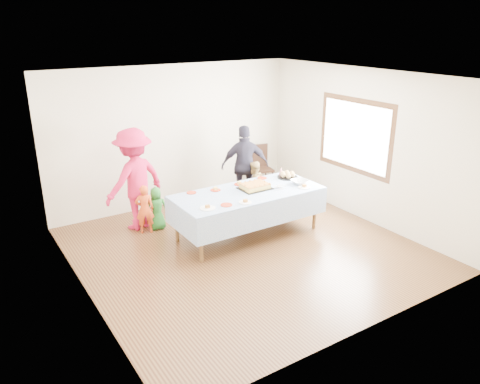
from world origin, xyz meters
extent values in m
plane|color=#402112|center=(0.00, 0.00, 0.00)|extent=(5.00, 5.00, 0.00)
cube|color=beige|center=(0.00, 2.50, 1.35)|extent=(5.00, 0.04, 2.70)
cube|color=beige|center=(0.00, -2.50, 1.35)|extent=(5.00, 0.04, 2.70)
cube|color=beige|center=(-2.50, 0.00, 1.35)|extent=(0.04, 5.00, 2.70)
cube|color=beige|center=(2.50, 0.00, 1.35)|extent=(0.04, 5.00, 2.70)
cube|color=white|center=(0.00, 0.00, 2.70)|extent=(5.00, 5.00, 0.04)
cube|color=#472B16|center=(2.47, 0.20, 1.50)|extent=(0.03, 1.75, 1.35)
cylinder|color=brown|center=(-0.79, 0.01, 0.36)|extent=(0.06, 0.06, 0.73)
cylinder|color=brown|center=(1.45, 0.01, 0.36)|extent=(0.06, 0.06, 0.73)
cylinder|color=brown|center=(-0.79, 0.85, 0.36)|extent=(0.06, 0.06, 0.73)
cylinder|color=brown|center=(1.45, 0.85, 0.36)|extent=(0.06, 0.06, 0.73)
cube|color=brown|center=(0.33, 0.43, 0.75)|extent=(2.40, 1.00, 0.04)
cube|color=white|center=(0.33, 0.43, 0.78)|extent=(2.50, 1.10, 0.01)
cube|color=black|center=(0.50, 0.48, 0.79)|extent=(0.52, 0.40, 0.01)
cube|color=#F9D25F|center=(0.50, 0.48, 0.83)|extent=(0.44, 0.33, 0.06)
cube|color=#A25025|center=(0.50, 0.48, 0.87)|extent=(0.44, 0.33, 0.01)
cylinder|color=black|center=(1.33, 0.65, 0.79)|extent=(0.37, 0.37, 0.02)
sphere|color=tan|center=(1.43, 0.65, 0.84)|extent=(0.09, 0.09, 0.09)
sphere|color=tan|center=(1.38, 0.74, 0.84)|extent=(0.09, 0.09, 0.09)
sphere|color=tan|center=(1.28, 0.74, 0.84)|extent=(0.09, 0.09, 0.09)
sphere|color=tan|center=(1.23, 0.65, 0.84)|extent=(0.09, 0.09, 0.09)
sphere|color=tan|center=(1.28, 0.57, 0.84)|extent=(0.09, 0.09, 0.09)
sphere|color=tan|center=(1.38, 0.57, 0.84)|extent=(0.09, 0.09, 0.09)
sphere|color=tan|center=(1.33, 0.65, 0.84)|extent=(0.09, 0.09, 0.09)
imported|color=silver|center=(1.30, 0.27, 0.82)|extent=(0.29, 0.29, 0.07)
cone|color=silver|center=(1.33, 0.85, 0.86)|extent=(0.09, 0.09, 0.15)
cylinder|color=red|center=(-0.49, 0.88, 0.79)|extent=(0.16, 0.16, 0.01)
cylinder|color=red|center=(-0.10, 0.78, 0.79)|extent=(0.17, 0.17, 0.01)
cylinder|color=red|center=(0.39, 0.81, 0.79)|extent=(0.18, 0.18, 0.01)
cylinder|color=red|center=(0.93, 0.87, 0.79)|extent=(0.17, 0.17, 0.01)
cylinder|color=red|center=(-0.29, 0.10, 0.79)|extent=(0.18, 0.18, 0.01)
cylinder|color=white|center=(-0.60, 0.14, 0.79)|extent=(0.24, 0.24, 0.01)
cylinder|color=white|center=(0.01, 0.03, 0.79)|extent=(0.20, 0.20, 0.01)
cylinder|color=white|center=(1.24, 0.08, 0.79)|extent=(0.21, 0.21, 0.01)
cylinder|color=black|center=(1.66, 2.06, 0.21)|extent=(0.04, 0.04, 0.42)
cylinder|color=black|center=(2.01, 1.99, 0.21)|extent=(0.04, 0.04, 0.42)
cylinder|color=black|center=(1.73, 2.41, 0.21)|extent=(0.04, 0.04, 0.42)
cylinder|color=black|center=(2.07, 2.34, 0.21)|extent=(0.04, 0.04, 0.42)
cube|color=black|center=(1.87, 2.20, 0.44)|extent=(0.48, 0.48, 0.05)
cube|color=black|center=(1.90, 2.38, 0.71)|extent=(0.41, 0.12, 0.49)
imported|color=#DF4C1B|center=(-1.10, 1.45, 0.43)|extent=(0.36, 0.29, 0.86)
imported|color=#267227|center=(-0.87, 1.49, 0.38)|extent=(0.41, 0.31, 0.76)
imported|color=tan|center=(1.13, 1.42, 0.46)|extent=(0.55, 0.50, 0.92)
imported|color=#CB1947|center=(-1.13, 1.75, 0.89)|extent=(1.29, 0.98, 1.78)
imported|color=#282534|center=(1.09, 1.68, 0.79)|extent=(1.00, 0.73, 1.58)
camera|label=1|loc=(-3.72, -5.60, 3.43)|focal=35.00mm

